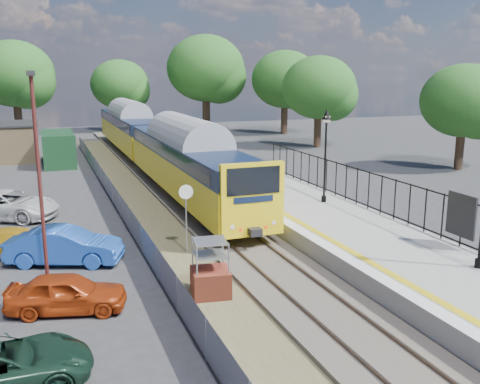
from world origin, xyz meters
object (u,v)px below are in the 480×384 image
train (151,140)px  brick_plinth (210,269)px  victorian_lamp_north (326,134)px  car_red (67,293)px  carpark_lamp (39,175)px  car_white (6,205)px  car_yellow (19,242)px  speed_sign (186,207)px  car_blue (65,246)px

train → brick_plinth: size_ratio=20.89×
victorian_lamp_north → car_red: bearing=-152.1°
train → carpark_lamp: 23.84m
car_white → victorian_lamp_north: bearing=-81.7°
car_red → car_yellow: size_ratio=0.94×
speed_sign → car_yellow: (-6.37, 2.11, -1.40)m
carpark_lamp → car_white: (-1.74, 11.29, -3.40)m
victorian_lamp_north → car_blue: bearing=-169.9°
train → car_white: size_ratio=7.85×
carpark_lamp → car_blue: 4.90m
brick_plinth → car_red: bearing=174.3°
victorian_lamp_north → car_blue: (-12.50, -2.22, -3.59)m
train → carpark_lamp: (-7.87, -22.43, 1.79)m
carpark_lamp → car_blue: size_ratio=1.68×
car_white → car_red: bearing=-140.6°
car_yellow → victorian_lamp_north: bearing=-72.1°
car_blue → train: bearing=-0.1°
carpark_lamp → car_white: size_ratio=1.40×
victorian_lamp_north → speed_sign: (-7.80, -2.73, -2.34)m
speed_sign → brick_plinth: bearing=-89.9°
car_yellow → car_white: bearing=22.2°
brick_plinth → car_blue: size_ratio=0.45×
speed_sign → car_blue: size_ratio=0.67×
car_blue → car_white: (-2.41, 7.85, 0.01)m
car_white → car_yellow: bearing=-144.3°
train → victorian_lamp_north: bearing=-72.5°
speed_sign → carpark_lamp: carpark_lamp is taller
victorian_lamp_north → train: size_ratio=0.11×
car_yellow → speed_sign: bearing=-92.9°
victorian_lamp_north → train: 17.69m
car_red → carpark_lamp: bearing=41.1°
car_yellow → brick_plinth: bearing=-122.1°
carpark_lamp → victorian_lamp_north: bearing=23.3°
brick_plinth → car_white: (-6.73, 12.78, -0.22)m
carpark_lamp → car_red: (0.52, -1.04, -3.52)m
car_red → train: bearing=-2.8°
brick_plinth → carpark_lamp: 6.11m
victorian_lamp_north → carpark_lamp: bearing=-156.7°
train → speed_sign: size_ratio=14.22×
car_yellow → car_white: (-0.74, 6.24, 0.17)m
car_yellow → car_white: 6.29m
brick_plinth → car_blue: bearing=131.2°
speed_sign → car_blue: 4.89m
train → car_yellow: train is taller
victorian_lamp_north → train: (-5.30, 16.77, -1.96)m
speed_sign → carpark_lamp: bearing=-146.4°
train → speed_sign: train is taller
car_yellow → car_blue: bearing=-118.4°
speed_sign → car_red: size_ratio=0.80×
train → car_red: (-7.35, -23.47, -1.73)m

